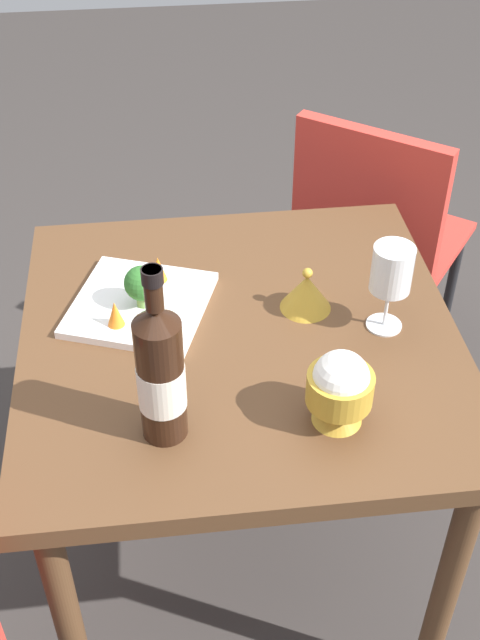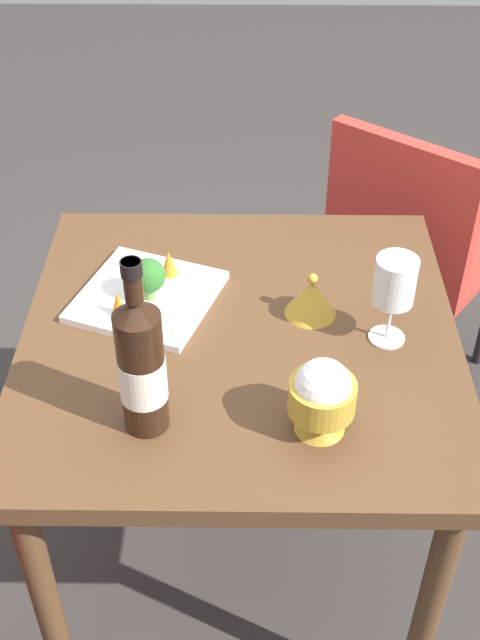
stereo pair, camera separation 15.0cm
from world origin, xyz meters
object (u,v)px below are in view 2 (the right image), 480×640
at_px(wine_glass, 395,283).
at_px(serving_plate, 147,297).
at_px(broccoli_floret, 148,277).
at_px(chair_near_window, 408,241).
at_px(rice_bowl_lid, 311,297).
at_px(rice_bowl, 322,396).
at_px(carrot_garnish_left, 169,263).
at_px(carrot_garnish_right, 118,303).
at_px(wine_bottle, 141,365).

xyz_separation_m(wine_glass, serving_plate, (-0.11, -0.46, -0.12)).
bearing_deg(broccoli_floret, chair_near_window, 130.86).
bearing_deg(rice_bowl_lid, rice_bowl, -0.29).
distance_m(chair_near_window, wine_glass, 0.73).
height_order(wine_glass, carrot_garnish_left, wine_glass).
distance_m(serving_plate, carrot_garnish_right, 0.09).
bearing_deg(carrot_garnish_right, rice_bowl, 53.20).
bearing_deg(wine_bottle, chair_near_window, 145.34).
relative_size(wine_glass, rice_bowl, 1.26).
bearing_deg(serving_plate, rice_bowl_lid, 83.40).
relative_size(wine_bottle, carrot_garnish_right, 6.30).
relative_size(wine_bottle, serving_plate, 1.03).
bearing_deg(rice_bowl, chair_near_window, 160.68).
distance_m(wine_glass, rice_bowl, 0.27).
bearing_deg(carrot_garnish_right, serving_plate, 145.30).
relative_size(serving_plate, carrot_garnish_right, 6.13).
bearing_deg(wine_bottle, carrot_garnish_left, 179.03).
height_order(wine_bottle, carrot_garnish_right, wine_bottle).
height_order(chair_near_window, rice_bowl_lid, chair_near_window).
distance_m(serving_plate, broccoli_floret, 0.06).
bearing_deg(wine_glass, carrot_garnish_right, -95.05).
bearing_deg(chair_near_window, carrot_garnish_right, -101.13).
xyz_separation_m(rice_bowl_lid, serving_plate, (-0.04, -0.32, -0.03)).
relative_size(wine_glass, serving_plate, 0.56).
distance_m(wine_bottle, rice_bowl_lid, 0.42).
relative_size(carrot_garnish_left, carrot_garnish_right, 1.03).
height_order(chair_near_window, wine_bottle, wine_bottle).
bearing_deg(rice_bowl, wine_glass, 148.44).
xyz_separation_m(chair_near_window, serving_plate, (0.52, -0.62, 0.22)).
bearing_deg(broccoli_floret, rice_bowl, 43.73).
distance_m(serving_plate, carrot_garnish_left, 0.08).
bearing_deg(rice_bowl_lid, wine_bottle, -44.51).
bearing_deg(serving_plate, wine_bottle, 5.79).
bearing_deg(wine_bottle, broccoli_floret, -175.29).
bearing_deg(chair_near_window, rice_bowl, -71.72).
xyz_separation_m(wine_bottle, carrot_garnish_right, (-0.26, -0.08, -0.09)).
distance_m(rice_bowl_lid, carrot_garnish_right, 0.37).
bearing_deg(serving_plate, carrot_garnish_right, -34.70).
distance_m(rice_bowl, carrot_garnish_left, 0.49).
bearing_deg(chair_near_window, serving_plate, -102.49).
xyz_separation_m(wine_bottle, carrot_garnish_left, (-0.39, 0.01, -0.09)).
bearing_deg(broccoli_floret, wine_glass, 77.75).
distance_m(wine_bottle, carrot_garnish_right, 0.29).
distance_m(wine_bottle, carrot_garnish_left, 0.40).
height_order(wine_glass, carrot_garnish_right, wine_glass).
distance_m(wine_glass, carrot_garnish_left, 0.46).
relative_size(rice_bowl, rice_bowl_lid, 1.42).
height_order(wine_glass, rice_bowl, wine_glass).
bearing_deg(rice_bowl_lid, serving_plate, -96.60).
relative_size(chair_near_window, rice_bowl_lid, 8.50).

